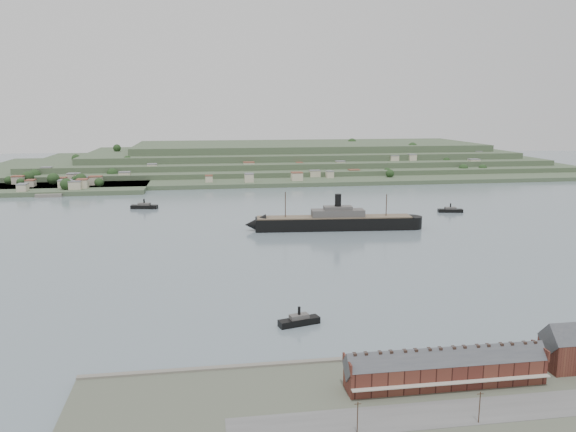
{
  "coord_description": "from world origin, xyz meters",
  "views": [
    {
      "loc": [
        -73.84,
        -300.98,
        76.29
      ],
      "look_at": [
        -22.64,
        30.0,
        11.23
      ],
      "focal_mm": 35.0,
      "sensor_mm": 36.0,
      "label": 1
    }
  ],
  "objects": [
    {
      "name": "ground",
      "position": [
        0.0,
        0.0,
        0.0
      ],
      "size": [
        1400.0,
        1400.0,
        0.0
      ],
      "primitive_type": "plane",
      "color": "slate",
      "rests_on": "ground"
    },
    {
      "name": "near_shore",
      "position": [
        0.0,
        -186.75,
        1.01
      ],
      "size": [
        220.0,
        80.0,
        2.6
      ],
      "color": "#4C5142",
      "rests_on": "ground"
    },
    {
      "name": "terrace_row",
      "position": [
        -10.0,
        -168.02,
        6.84
      ],
      "size": [
        55.6,
        9.8,
        11.07
      ],
      "color": "#4E221C",
      "rests_on": "ground"
    },
    {
      "name": "gabled_building",
      "position": [
        27.5,
        -164.0,
        8.19
      ],
      "size": [
        10.4,
        10.18,
        14.09
      ],
      "color": "#4E221C",
      "rests_on": "ground"
    },
    {
      "name": "far_peninsula",
      "position": [
        27.91,
        393.1,
        11.88
      ],
      "size": [
        760.0,
        309.0,
        30.0
      ],
      "color": "#33472F",
      "rests_on": "ground"
    },
    {
      "name": "steamship",
      "position": [
        5.72,
        38.77,
        5.02
      ],
      "size": [
        113.35,
        21.55,
        27.18
      ],
      "color": "black",
      "rests_on": "ground"
    },
    {
      "name": "tugboat",
      "position": [
        -41.04,
        -114.92,
        1.66
      ],
      "size": [
        15.62,
        7.84,
        6.79
      ],
      "color": "black",
      "rests_on": "ground"
    },
    {
      "name": "ferry_west",
      "position": [
        -118.04,
        133.46,
        1.82
      ],
      "size": [
        20.82,
        9.24,
        7.55
      ],
      "color": "black",
      "rests_on": "ground"
    },
    {
      "name": "ferry_east",
      "position": [
        106.98,
        83.07,
        1.61
      ],
      "size": [
        18.45,
        7.98,
        6.7
      ],
      "color": "black",
      "rests_on": "ground"
    }
  ]
}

